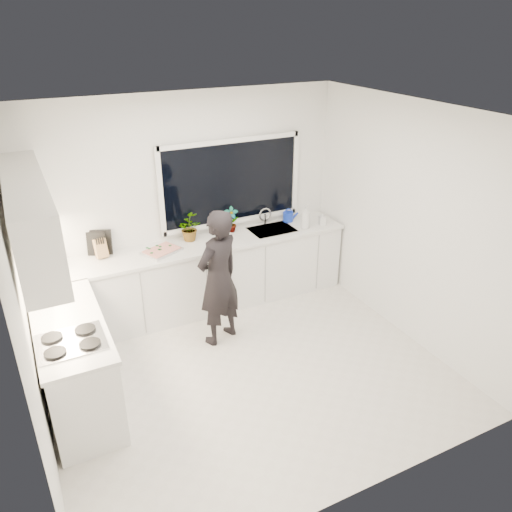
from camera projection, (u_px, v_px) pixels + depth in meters
floor at (249, 372)px, 5.37m from camera, size 4.00×3.50×0.02m
wall_back at (186, 203)px, 6.19m from camera, size 4.00×0.02×2.70m
wall_left at (20, 309)px, 3.97m from camera, size 0.02×3.50×2.70m
wall_right at (409, 224)px, 5.59m from camera, size 0.02×3.50×2.70m
ceiling at (246, 114)px, 4.18m from camera, size 4.00×3.50×0.02m
window at (231, 182)px, 6.32m from camera, size 1.80×0.02×1.00m
base_cabinets_back at (199, 278)px, 6.34m from camera, size 3.92×0.58×0.88m
base_cabinets_left at (76, 364)px, 4.78m from camera, size 0.58×1.60×0.88m
countertop_back at (197, 246)px, 6.13m from camera, size 3.94×0.62×0.04m
countertop_left at (68, 324)px, 4.58m from camera, size 0.62×1.60×0.04m
upper_cabinets at (31, 217)px, 4.40m from camera, size 0.34×2.10×0.70m
sink at (272, 233)px, 6.58m from camera, size 0.58×0.42×0.14m
faucet at (265, 217)px, 6.67m from camera, size 0.03×0.03×0.22m
stovetop at (71, 342)px, 4.28m from camera, size 0.56×0.48×0.03m
person at (218, 278)px, 5.57m from camera, size 0.69×0.58×1.62m
pizza_tray at (162, 251)px, 5.92m from camera, size 0.51×0.45×0.03m
pizza at (162, 250)px, 5.91m from camera, size 0.46×0.40×0.01m
watering_can at (288, 217)px, 6.79m from camera, size 0.17×0.17×0.13m
paper_towel_roll at (57, 257)px, 5.51m from camera, size 0.13×0.13×0.26m
knife_block at (101, 249)px, 5.75m from camera, size 0.14×0.12×0.22m
utensil_crock at (43, 296)px, 4.84m from camera, size 0.14×0.14×0.16m
picture_frame_large at (96, 244)px, 5.80m from camera, size 0.21×0.11×0.28m
picture_frame_small at (101, 242)px, 5.82m from camera, size 0.24×0.12×0.30m
herb_plants at (201, 226)px, 6.24m from camera, size 0.85×0.34×0.34m
soap_bottles at (309, 217)px, 6.56m from camera, size 0.40×0.16×0.31m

